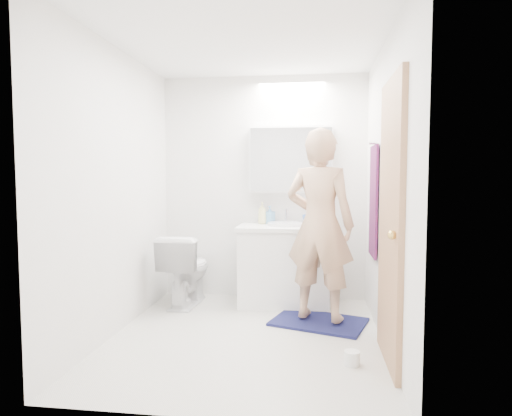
% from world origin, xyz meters
% --- Properties ---
extents(floor, '(2.50, 2.50, 0.00)m').
position_xyz_m(floor, '(0.00, 0.00, 0.00)').
color(floor, silver).
rests_on(floor, ground).
extents(ceiling, '(2.50, 2.50, 0.00)m').
position_xyz_m(ceiling, '(0.00, 0.00, 2.40)').
color(ceiling, white).
rests_on(ceiling, floor).
extents(wall_back, '(2.50, 0.00, 2.50)m').
position_xyz_m(wall_back, '(0.00, 1.25, 1.20)').
color(wall_back, white).
rests_on(wall_back, floor).
extents(wall_front, '(2.50, 0.00, 2.50)m').
position_xyz_m(wall_front, '(0.00, -1.25, 1.20)').
color(wall_front, white).
rests_on(wall_front, floor).
extents(wall_left, '(0.00, 2.50, 2.50)m').
position_xyz_m(wall_left, '(-1.10, 0.00, 1.20)').
color(wall_left, white).
rests_on(wall_left, floor).
extents(wall_right, '(0.00, 2.50, 2.50)m').
position_xyz_m(wall_right, '(1.10, 0.00, 1.20)').
color(wall_right, white).
rests_on(wall_right, floor).
extents(vanity_cabinet, '(0.90, 0.55, 0.78)m').
position_xyz_m(vanity_cabinet, '(0.25, 0.96, 0.39)').
color(vanity_cabinet, white).
rests_on(vanity_cabinet, floor).
extents(countertop, '(0.95, 0.58, 0.04)m').
position_xyz_m(countertop, '(0.25, 0.96, 0.80)').
color(countertop, white).
rests_on(countertop, vanity_cabinet).
extents(sink_basin, '(0.36, 0.36, 0.03)m').
position_xyz_m(sink_basin, '(0.25, 0.99, 0.84)').
color(sink_basin, silver).
rests_on(sink_basin, countertop).
extents(faucet, '(0.02, 0.02, 0.16)m').
position_xyz_m(faucet, '(0.25, 1.19, 0.90)').
color(faucet, silver).
rests_on(faucet, countertop).
extents(medicine_cabinet, '(0.88, 0.14, 0.70)m').
position_xyz_m(medicine_cabinet, '(0.30, 1.18, 1.50)').
color(medicine_cabinet, white).
rests_on(medicine_cabinet, wall_back).
extents(mirror_panel, '(0.84, 0.01, 0.66)m').
position_xyz_m(mirror_panel, '(0.30, 1.10, 1.50)').
color(mirror_panel, silver).
rests_on(mirror_panel, medicine_cabinet).
extents(toilet, '(0.45, 0.74, 0.73)m').
position_xyz_m(toilet, '(-0.76, 0.85, 0.37)').
color(toilet, white).
rests_on(toilet, floor).
extents(bath_rug, '(0.93, 0.77, 0.02)m').
position_xyz_m(bath_rug, '(0.60, 0.42, 0.01)').
color(bath_rug, '#161846').
rests_on(bath_rug, floor).
extents(person, '(0.71, 0.58, 1.69)m').
position_xyz_m(person, '(0.60, 0.42, 0.90)').
color(person, tan).
rests_on(person, bath_rug).
extents(door, '(0.04, 0.80, 2.00)m').
position_xyz_m(door, '(1.08, -0.35, 1.00)').
color(door, tan).
rests_on(door, wall_right).
extents(door_knob, '(0.06, 0.06, 0.06)m').
position_xyz_m(door_knob, '(1.04, -0.65, 0.95)').
color(door_knob, gold).
rests_on(door_knob, door).
extents(towel, '(0.02, 0.42, 1.00)m').
position_xyz_m(towel, '(1.08, 0.55, 1.10)').
color(towel, '#17143F').
rests_on(towel, wall_right).
extents(towel_hook, '(0.07, 0.02, 0.02)m').
position_xyz_m(towel_hook, '(1.07, 0.55, 1.62)').
color(towel_hook, silver).
rests_on(towel_hook, wall_right).
extents(soap_bottle_a, '(0.11, 0.11, 0.23)m').
position_xyz_m(soap_bottle_a, '(0.00, 1.11, 0.94)').
color(soap_bottle_a, '#CDC985').
rests_on(soap_bottle_a, countertop).
extents(soap_bottle_b, '(0.12, 0.12, 0.19)m').
position_xyz_m(soap_bottle_b, '(0.08, 1.15, 0.92)').
color(soap_bottle_b, '#5B93C3').
rests_on(soap_bottle_b, countertop).
extents(toothbrush_cup, '(0.12, 0.12, 0.10)m').
position_xyz_m(toothbrush_cup, '(0.48, 1.12, 0.87)').
color(toothbrush_cup, '#3E68BC').
rests_on(toothbrush_cup, countertop).
extents(toilet_paper_roll, '(0.11, 0.11, 0.10)m').
position_xyz_m(toilet_paper_roll, '(0.82, -0.44, 0.05)').
color(toilet_paper_roll, white).
rests_on(toilet_paper_roll, floor).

